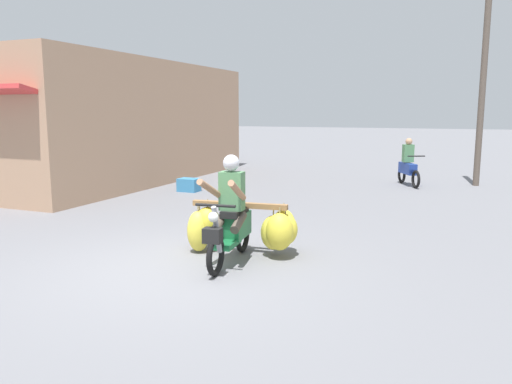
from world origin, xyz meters
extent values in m
plane|color=slate|center=(0.00, 0.00, 0.00)|extent=(120.00, 120.00, 0.00)
torus|color=black|center=(0.66, 0.00, 0.28)|extent=(0.14, 0.57, 0.56)
torus|color=black|center=(0.54, 1.19, 0.28)|extent=(0.14, 0.57, 0.56)
cube|color=#196638|center=(0.61, 0.50, 0.32)|extent=(0.30, 0.58, 0.08)
cube|color=#196638|center=(0.57, 0.89, 0.50)|extent=(0.35, 0.67, 0.36)
cube|color=black|center=(0.58, 0.81, 0.72)|extent=(0.32, 0.62, 0.10)
cylinder|color=gray|center=(0.66, 0.06, 0.62)|extent=(0.10, 0.29, 0.69)
cylinder|color=black|center=(0.66, 0.02, 0.96)|extent=(0.56, 0.10, 0.04)
sphere|color=silver|center=(0.67, -0.06, 0.82)|extent=(0.14, 0.14, 0.14)
cube|color=black|center=(0.67, -0.10, 0.58)|extent=(0.26, 0.18, 0.20)
cube|color=#196638|center=(0.66, 0.00, 0.58)|extent=(0.13, 0.29, 0.04)
cube|color=olive|center=(0.55, 1.04, 0.78)|extent=(1.50, 0.26, 0.08)
cube|color=olive|center=(0.53, 1.22, 0.75)|extent=(1.35, 0.22, 0.06)
ellipsoid|color=yellow|center=(-0.10, 1.25, 0.43)|extent=(0.37, 0.34, 0.44)
cylinder|color=#998459|center=(-0.10, 1.25, 0.70)|extent=(0.02, 0.02, 0.17)
ellipsoid|color=gold|center=(1.24, 1.22, 0.42)|extent=(0.39, 0.35, 0.48)
cylinder|color=#998459|center=(1.24, 1.22, 0.71)|extent=(0.02, 0.02, 0.16)
ellipsoid|color=yellow|center=(1.15, 1.39, 0.43)|extent=(0.47, 0.45, 0.53)
cylinder|color=#998459|center=(1.15, 1.39, 0.73)|extent=(0.02, 0.02, 0.13)
ellipsoid|color=yellow|center=(-0.09, 0.89, 0.34)|extent=(0.44, 0.42, 0.63)
cylinder|color=#998459|center=(-0.09, 0.89, 0.71)|extent=(0.02, 0.02, 0.16)
ellipsoid|color=yellow|center=(-0.15, 1.07, 0.41)|extent=(0.41, 0.38, 0.45)
cylinder|color=#998459|center=(-0.15, 1.07, 0.70)|extent=(0.02, 0.02, 0.19)
ellipsoid|color=yellow|center=(1.08, 1.12, 0.38)|extent=(0.39, 0.36, 0.53)
cylinder|color=#998459|center=(1.08, 1.12, 0.70)|extent=(0.02, 0.02, 0.18)
ellipsoid|color=gold|center=(0.02, 1.01, 0.46)|extent=(0.47, 0.44, 0.51)
cylinder|color=#998459|center=(0.02, 1.01, 0.74)|extent=(0.02, 0.02, 0.10)
ellipsoid|color=gold|center=(1.21, 1.03, 0.42)|extent=(0.47, 0.43, 0.56)
cylinder|color=#998459|center=(1.21, 1.03, 0.73)|extent=(0.02, 0.02, 0.12)
cube|color=#4C7F51|center=(0.59, 0.69, 1.05)|extent=(0.36, 0.25, 0.56)
sphere|color=silver|center=(0.59, 0.67, 1.46)|extent=(0.24, 0.24, 0.24)
cylinder|color=#9E7051|center=(0.82, 0.38, 1.11)|extent=(0.22, 0.72, 0.39)
cylinder|color=#9E7051|center=(0.43, 0.34, 1.11)|extent=(0.11, 0.72, 0.39)
cylinder|color=#4C4238|center=(0.74, 0.59, 0.62)|extent=(0.18, 0.45, 0.27)
cylinder|color=#4C4238|center=(0.46, 0.56, 0.62)|extent=(0.18, 0.45, 0.27)
torus|color=black|center=(2.49, 9.05, 0.26)|extent=(0.31, 0.50, 0.52)
torus|color=black|center=(2.00, 10.04, 0.26)|extent=(0.31, 0.50, 0.52)
cube|color=navy|center=(2.20, 9.63, 0.50)|extent=(0.62, 0.91, 0.32)
cylinder|color=black|center=(2.47, 9.10, 0.92)|extent=(0.46, 0.26, 0.04)
cube|color=#4C7F51|center=(2.19, 9.65, 0.95)|extent=(0.36, 0.31, 0.52)
sphere|color=tan|center=(2.20, 9.63, 1.30)|extent=(0.20, 0.20, 0.20)
cube|color=tan|center=(-6.25, 7.37, 1.84)|extent=(3.50, 9.92, 3.67)
cube|color=teal|center=(-3.24, 6.12, 0.18)|extent=(0.56, 0.40, 0.36)
cylinder|color=brown|center=(4.11, 10.30, 3.27)|extent=(0.18, 0.18, 6.54)
camera|label=1|loc=(3.62, -5.82, 2.20)|focal=35.24mm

